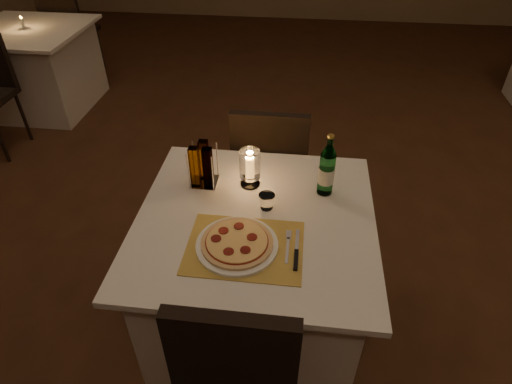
# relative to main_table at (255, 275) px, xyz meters

# --- Properties ---
(floor) EXTENTS (8.00, 10.00, 0.02)m
(floor) POSITION_rel_main_table_xyz_m (0.20, 0.40, -0.38)
(floor) COLOR #472717
(floor) RESTS_ON ground
(main_table) EXTENTS (1.00, 1.00, 0.74)m
(main_table) POSITION_rel_main_table_xyz_m (0.00, 0.00, 0.00)
(main_table) COLOR silver
(main_table) RESTS_ON ground
(chair_far) EXTENTS (0.42, 0.42, 0.90)m
(chair_far) POSITION_rel_main_table_xyz_m (-0.00, 0.71, 0.18)
(chair_far) COLOR black
(chair_far) RESTS_ON ground
(placemat) EXTENTS (0.45, 0.34, 0.00)m
(placemat) POSITION_rel_main_table_xyz_m (-0.02, -0.18, 0.37)
(placemat) COLOR gold
(placemat) RESTS_ON main_table
(plate) EXTENTS (0.32, 0.32, 0.01)m
(plate) POSITION_rel_main_table_xyz_m (-0.05, -0.18, 0.38)
(plate) COLOR white
(plate) RESTS_ON placemat
(pizza) EXTENTS (0.28, 0.28, 0.02)m
(pizza) POSITION_rel_main_table_xyz_m (-0.05, -0.18, 0.39)
(pizza) COLOR #D8B77F
(pizza) RESTS_ON plate
(fork) EXTENTS (0.02, 0.18, 0.00)m
(fork) POSITION_rel_main_table_xyz_m (0.14, -0.15, 0.37)
(fork) COLOR silver
(fork) RESTS_ON placemat
(knife) EXTENTS (0.02, 0.22, 0.01)m
(knife) POSITION_rel_main_table_xyz_m (0.18, -0.21, 0.37)
(knife) COLOR black
(knife) RESTS_ON placemat
(tumbler) EXTENTS (0.07, 0.07, 0.07)m
(tumbler) POSITION_rel_main_table_xyz_m (0.04, 0.07, 0.40)
(tumbler) COLOR white
(tumbler) RESTS_ON main_table
(water_bottle) EXTENTS (0.07, 0.07, 0.30)m
(water_bottle) POSITION_rel_main_table_xyz_m (0.29, 0.21, 0.49)
(water_bottle) COLOR #59A569
(water_bottle) RESTS_ON main_table
(hurricane_candle) EXTENTS (0.09, 0.09, 0.18)m
(hurricane_candle) POSITION_rel_main_table_xyz_m (-0.05, 0.22, 0.47)
(hurricane_candle) COLOR white
(hurricane_candle) RESTS_ON main_table
(cruet_caddy) EXTENTS (0.12, 0.12, 0.21)m
(cruet_caddy) POSITION_rel_main_table_xyz_m (-0.26, 0.20, 0.46)
(cruet_caddy) COLOR white
(cruet_caddy) RESTS_ON main_table
(neighbor_table_left) EXTENTS (1.00, 1.00, 0.74)m
(neighbor_table_left) POSITION_rel_main_table_xyz_m (-2.32, 2.24, 0.00)
(neighbor_table_left) COLOR silver
(neighbor_table_left) RESTS_ON ground
(neighbor_chair_lb) EXTENTS (0.42, 0.42, 0.90)m
(neighbor_chair_lb) POSITION_rel_main_table_xyz_m (-2.32, 2.95, 0.18)
(neighbor_chair_lb) COLOR black
(neighbor_chair_lb) RESTS_ON ground
(neighbor_candle_left) EXTENTS (0.03, 0.03, 0.11)m
(neighbor_candle_left) POSITION_rel_main_table_xyz_m (-2.32, 2.24, 0.41)
(neighbor_candle_left) COLOR white
(neighbor_candle_left) RESTS_ON neighbor_table_left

